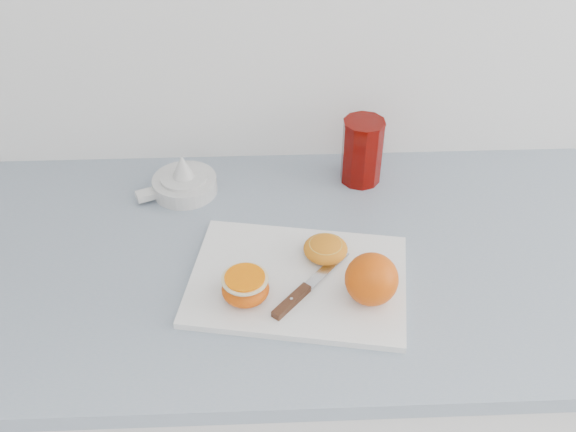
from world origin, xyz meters
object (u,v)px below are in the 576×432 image
Objects in this scene: cutting_board at (298,280)px; citrus_juicer at (184,182)px; half_orange at (245,288)px; red_tumbler at (362,153)px; counter at (287,403)px.

citrus_juicer is (-0.21, 0.26, 0.02)m from cutting_board.
half_orange is 0.56× the size of red_tumbler.
counter is 0.50m from half_orange.
half_orange reaches higher than cutting_board.
citrus_juicer is at bearing 136.87° from counter.
counter is 16.33× the size of citrus_juicer.
citrus_juicer reaches higher than cutting_board.
half_orange is at bearing -124.13° from red_tumbler.
counter is 7.23× the size of cutting_board.
citrus_juicer is 0.35m from red_tumbler.
citrus_juicer is at bearing -175.46° from red_tumbler.
half_orange is at bearing -153.14° from cutting_board.
counter is 0.57m from red_tumbler.
half_orange is 0.40m from red_tumbler.
half_orange is 0.33m from citrus_juicer.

